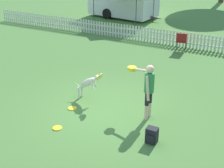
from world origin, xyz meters
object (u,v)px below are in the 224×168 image
(leaping_dog, at_px, (89,82))
(backpack_on_grass, at_px, (152,135))
(handler_person, at_px, (147,85))
(frisbee_near_handler, at_px, (57,128))
(folding_chair_center, at_px, (182,40))
(frisbee_near_dog, at_px, (72,108))

(leaping_dog, xyz_separation_m, backpack_on_grass, (2.67, -1.28, -0.42))
(backpack_on_grass, bearing_deg, handler_person, 118.52)
(leaping_dog, height_order, backpack_on_grass, leaping_dog)
(frisbee_near_handler, xyz_separation_m, backpack_on_grass, (2.55, 0.60, 0.20))
(frisbee_near_handler, bearing_deg, handler_person, 41.89)
(folding_chair_center, bearing_deg, leaping_dog, 70.12)
(frisbee_near_handler, relative_size, frisbee_near_dog, 1.00)
(frisbee_near_dog, bearing_deg, handler_person, 15.21)
(frisbee_near_dog, relative_size, folding_chair_center, 0.30)
(leaping_dog, distance_m, frisbee_near_dog, 0.98)
(backpack_on_grass, bearing_deg, frisbee_near_dog, 169.42)
(leaping_dog, bearing_deg, folding_chair_center, 173.79)
(leaping_dog, height_order, frisbee_near_handler, leaping_dog)
(handler_person, bearing_deg, frisbee_near_handler, 136.37)
(frisbee_near_dog, relative_size, backpack_on_grass, 0.63)
(leaping_dog, bearing_deg, backpack_on_grass, 68.95)
(handler_person, distance_m, leaping_dog, 2.10)
(leaping_dog, bearing_deg, handler_person, 90.49)
(folding_chair_center, bearing_deg, frisbee_near_dog, 69.96)
(handler_person, xyz_separation_m, frisbee_near_handler, (-1.94, -1.74, -1.03))
(frisbee_near_handler, bearing_deg, leaping_dog, 93.59)
(handler_person, bearing_deg, leaping_dog, 90.49)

